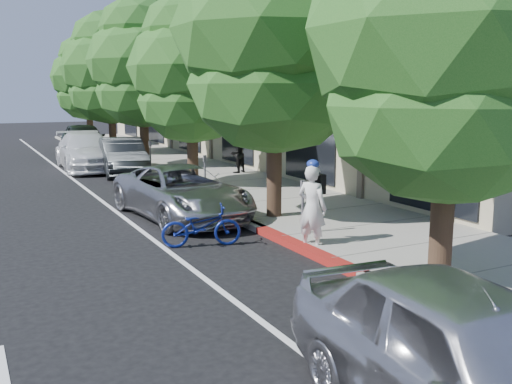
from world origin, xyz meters
TOP-DOWN VIEW (x-y plane):
  - ground at (0.00, 0.00)m, footprint 120.00×120.00m
  - sidewalk at (2.30, 8.00)m, footprint 4.60×56.00m
  - curb at (0.00, 8.00)m, footprint 0.30×56.00m
  - curb_red_segment at (0.00, 1.00)m, footprint 0.32×4.00m
  - storefront_building at (9.60, 18.00)m, footprint 10.00×36.00m
  - street_tree_0 at (0.90, -2.00)m, footprint 5.00×5.00m
  - street_tree_1 at (0.90, 4.00)m, footprint 5.35×5.35m
  - street_tree_2 at (0.90, 10.00)m, footprint 4.46×4.46m
  - street_tree_3 at (0.90, 16.00)m, footprint 4.84×4.84m
  - street_tree_4 at (0.90, 22.00)m, footprint 5.20×5.20m
  - street_tree_5 at (0.90, 28.00)m, footprint 4.57×4.57m
  - cyclist at (0.25, 1.13)m, footprint 0.71×0.82m
  - bicycle at (-1.80, 2.51)m, footprint 1.88×1.08m
  - silver_suv at (-1.17, 5.50)m, footprint 2.82×5.36m
  - dark_sedan at (-0.50, 14.50)m, footprint 2.18×4.83m
  - white_pickup at (-1.50, 16.97)m, footprint 2.51×5.69m
  - dark_suv_far at (-0.53, 22.63)m, footprint 2.35×5.29m
  - near_car_a at (-2.20, -5.50)m, footprint 2.36×4.98m
  - pedestrian at (3.57, 11.91)m, footprint 0.93×0.85m

SIDE VIEW (x-z plane):
  - ground at x=0.00m, z-range 0.00..0.00m
  - sidewalk at x=2.30m, z-range 0.00..0.15m
  - curb at x=0.00m, z-range 0.00..0.15m
  - curb_red_segment at x=0.00m, z-range 0.00..0.15m
  - bicycle at x=-1.80m, z-range 0.00..0.94m
  - silver_suv at x=-1.17m, z-range 0.00..1.44m
  - dark_sedan at x=-0.50m, z-range 0.00..1.54m
  - white_pickup at x=-1.50m, z-range 0.00..1.63m
  - near_car_a at x=-2.20m, z-range 0.00..1.65m
  - dark_suv_far at x=-0.53m, z-range 0.00..1.77m
  - pedestrian at x=3.57m, z-range 0.15..1.71m
  - cyclist at x=0.25m, z-range 0.00..1.89m
  - storefront_building at x=9.60m, z-range 0.00..7.00m
  - street_tree_2 at x=0.90m, z-range 0.75..7.64m
  - street_tree_5 at x=0.90m, z-range 0.77..7.81m
  - street_tree_0 at x=0.90m, z-range 0.71..7.93m
  - street_tree_4 at x=0.90m, z-range 0.80..8.51m
  - street_tree_3 at x=0.90m, z-range 0.86..8.49m
  - street_tree_1 at x=0.90m, z-range 0.85..8.91m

